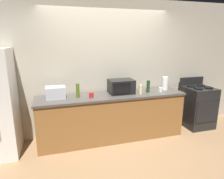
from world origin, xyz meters
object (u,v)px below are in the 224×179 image
Objects in this scene: stove_range at (197,107)px; paper_towel_roll at (165,83)px; microwave at (121,86)px; bottle_wine at (148,86)px; bottle_hand_soap at (141,90)px; mug_red at (91,95)px; toaster_oven at (56,93)px; mug_white at (161,90)px; bottle_olive_oil at (78,90)px.

stove_range is 1.01m from paper_towel_roll.
microwave reaches higher than stove_range.
microwave is at bearing 171.25° from bottle_wine.
mug_red is (-0.95, 0.04, -0.04)m from bottle_hand_soap.
bottle_wine is 0.22m from bottle_hand_soap.
paper_towel_roll reaches higher than stove_range.
microwave is at bearing -0.57° from toaster_oven.
bottle_hand_soap reaches higher than mug_red.
mug_white is 1.41m from mug_red.
mug_white is at bearing 4.86° from bottle_hand_soap.
stove_range is at bearing -1.14° from toaster_oven.
toaster_oven is at bearing 167.08° from mug_red.
mug_red is (-0.62, -0.13, -0.09)m from microwave.
paper_towel_roll reaches higher than mug_red.
mug_red is (0.62, -0.14, -0.06)m from toaster_oven.
bottle_wine is 1.16m from mug_red.
toaster_oven is 1.31× the size of bottle_olive_oil.
bottle_wine is at bearing -1.29° from bottle_olive_oil.
paper_towel_roll is 1.13× the size of bottle_wine.
bottle_hand_soap is (-0.63, -0.17, -0.04)m from paper_towel_roll.
toaster_oven is 1.42× the size of bottle_wine.
toaster_oven is at bearing 178.86° from stove_range.
stove_range is at bearing 1.58° from bottle_wine.
mug_red is (-2.42, -0.08, 0.49)m from stove_range.
bottle_wine reaches higher than bottle_hand_soap.
mug_white is (2.03, -0.14, -0.06)m from toaster_oven.
bottle_olive_oil is 0.26m from mug_red.
bottle_wine is (1.77, -0.09, 0.01)m from toaster_oven.
mug_white is (-0.17, -0.13, -0.09)m from paper_towel_roll.
mug_red is at bearing -12.92° from toaster_oven.
bottle_wine is at bearing 169.79° from mug_white.
bottle_olive_oil is (-1.38, 0.03, 0.01)m from bottle_wine.
paper_towel_roll is 1.81m from bottle_olive_oil.
microwave and paper_towel_roll have the same top height.
bottle_wine is at bearing -3.07° from toaster_oven.
mug_white is at bearing -142.75° from paper_towel_roll.
stove_range is at bearing 4.60° from mug_white.
paper_towel_roll reaches higher than bottle_olive_oil.
paper_towel_roll is 0.65m from bottle_hand_soap.
mug_white is at bearing -175.40° from stove_range.
paper_towel_roll is 0.23m from mug_white.
paper_towel_roll reaches higher than bottle_hand_soap.
stove_range is 1.89m from microwave.
mug_red reaches higher than mug_white.
bottle_olive_oil is 2.78× the size of mug_red.
bottle_hand_soap is at bearing -5.62° from bottle_olive_oil.
bottle_hand_soap is 0.46m from mug_white.
bottle_hand_soap is at bearing -2.33° from mug_red.
bottle_hand_soap is (1.57, -0.18, -0.01)m from toaster_oven.
toaster_oven is 2.03m from mug_white.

